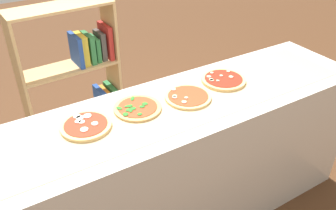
# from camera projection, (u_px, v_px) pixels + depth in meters

# --- Properties ---
(counter) EXTENTS (2.65, 0.64, 0.96)m
(counter) POSITION_uv_depth(u_px,v_px,m) (168.00, 171.00, 2.27)
(counter) COLOR beige
(counter) RESTS_ON ground_plane
(parchment_paper) EXTENTS (2.37, 0.47, 0.00)m
(parchment_paper) POSITION_uv_depth(u_px,v_px,m) (168.00, 108.00, 2.01)
(parchment_paper) COLOR tan
(parchment_paper) RESTS_ON counter
(pizza_mozzarella_0) EXTENTS (0.27, 0.27, 0.03)m
(pizza_mozzarella_0) POSITION_uv_depth(u_px,v_px,m) (86.00, 125.00, 1.85)
(pizza_mozzarella_0) COLOR #DBB26B
(pizza_mozzarella_0) RESTS_ON parchment_paper
(pizza_spinach_1) EXTENTS (0.27, 0.27, 0.02)m
(pizza_spinach_1) POSITION_uv_depth(u_px,v_px,m) (137.00, 108.00, 1.99)
(pizza_spinach_1) COLOR tan
(pizza_spinach_1) RESTS_ON parchment_paper
(pizza_mushroom_2) EXTENTS (0.27, 0.27, 0.02)m
(pizza_mushroom_2) POSITION_uv_depth(u_px,v_px,m) (188.00, 97.00, 2.09)
(pizza_mushroom_2) COLOR #DBB26B
(pizza_mushroom_2) RESTS_ON parchment_paper
(pizza_mushroom_3) EXTENTS (0.28, 0.28, 0.03)m
(pizza_mushroom_3) POSITION_uv_depth(u_px,v_px,m) (223.00, 80.00, 2.27)
(pizza_mushroom_3) COLOR #DBB26B
(pizza_mushroom_3) RESTS_ON parchment_paper
(bookshelf) EXTENTS (0.72, 0.27, 1.35)m
(bookshelf) POSITION_uv_depth(u_px,v_px,m) (86.00, 96.00, 2.76)
(bookshelf) COLOR tan
(bookshelf) RESTS_ON ground_plane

